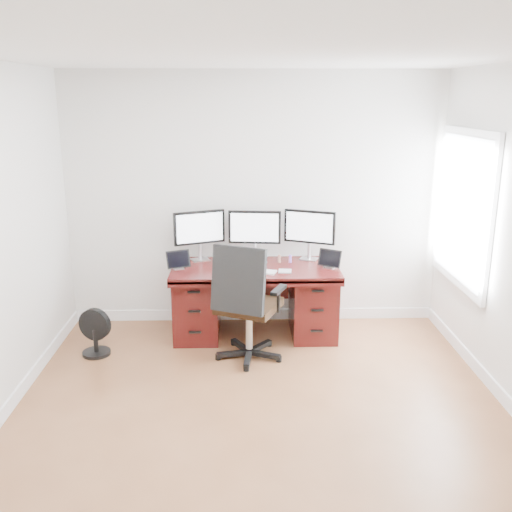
{
  "coord_description": "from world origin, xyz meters",
  "views": [
    {
      "loc": [
        -0.13,
        -3.77,
        2.43
      ],
      "look_at": [
        0.0,
        1.5,
        0.95
      ],
      "focal_mm": 40.0,
      "sensor_mm": 36.0,
      "label": 1
    }
  ],
  "objects_px": {
    "floor_fan": "(95,333)",
    "monitor_center": "(255,229)",
    "keyboard": "(260,271)",
    "desk": "(255,298)",
    "office_chair": "(247,322)"
  },
  "relations": [
    {
      "from": "floor_fan",
      "to": "monitor_center",
      "type": "bearing_deg",
      "value": 41.6
    },
    {
      "from": "desk",
      "to": "monitor_center",
      "type": "relative_size",
      "value": 3.09
    },
    {
      "from": "desk",
      "to": "office_chair",
      "type": "bearing_deg",
      "value": -98.83
    },
    {
      "from": "office_chair",
      "to": "floor_fan",
      "type": "bearing_deg",
      "value": -161.56
    },
    {
      "from": "office_chair",
      "to": "floor_fan",
      "type": "relative_size",
      "value": 2.47
    },
    {
      "from": "monitor_center",
      "to": "keyboard",
      "type": "xyz_separation_m",
      "value": [
        0.05,
        -0.45,
        -0.33
      ]
    },
    {
      "from": "floor_fan",
      "to": "keyboard",
      "type": "height_order",
      "value": "keyboard"
    },
    {
      "from": "desk",
      "to": "office_chair",
      "type": "distance_m",
      "value": 0.61
    },
    {
      "from": "monitor_center",
      "to": "floor_fan",
      "type": "bearing_deg",
      "value": -150.01
    },
    {
      "from": "desk",
      "to": "floor_fan",
      "type": "height_order",
      "value": "desk"
    },
    {
      "from": "desk",
      "to": "keyboard",
      "type": "xyz_separation_m",
      "value": [
        0.05,
        -0.21,
        0.36
      ]
    },
    {
      "from": "office_chair",
      "to": "floor_fan",
      "type": "height_order",
      "value": "office_chair"
    },
    {
      "from": "floor_fan",
      "to": "monitor_center",
      "type": "relative_size",
      "value": 0.85
    },
    {
      "from": "desk",
      "to": "floor_fan",
      "type": "distance_m",
      "value": 1.64
    },
    {
      "from": "desk",
      "to": "monitor_center",
      "type": "xyz_separation_m",
      "value": [
        -0.0,
        0.24,
        0.68
      ]
    }
  ]
}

